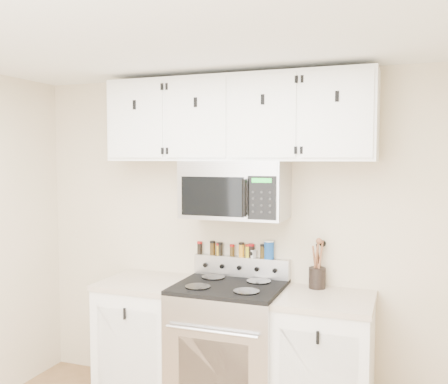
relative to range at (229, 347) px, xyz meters
The scene contains 20 objects.
back_wall 0.83m from the range, 90.00° to the left, with size 3.50×0.01×2.50m, color #BCB18D.
ceiling 2.46m from the range, 90.00° to the right, with size 3.50×3.50×0.01m, color white.
range is the anchor object (origin of this frame).
base_cabinet_left 0.69m from the range, behind, with size 0.64×0.62×0.92m.
base_cabinet_right 0.69m from the range, ahead, with size 0.64×0.62×0.92m.
microwave 1.15m from the range, 89.77° to the left, with size 0.76×0.44×0.42m.
upper_cabinets 1.67m from the range, 90.00° to the left, with size 2.00×0.35×0.62m.
utensil_crock 0.82m from the range, 21.34° to the left, with size 0.12×0.12×0.35m.
kitchen_timer 0.71m from the range, 73.03° to the left, with size 0.05×0.04×0.06m, color white.
salt_canister 0.77m from the range, 52.08° to the left, with size 0.08×0.08×0.14m.
spice_jar_0 0.80m from the range, 141.12° to the left, with size 0.04×0.04×0.10m.
spice_jar_1 0.76m from the range, 130.41° to the left, with size 0.04×0.04×0.11m.
spice_jar_2 0.74m from the range, 123.27° to the left, with size 0.04×0.04×0.09m.
spice_jar_3 0.74m from the range, 122.15° to the left, with size 0.04×0.04×0.10m.
spice_jar_4 0.72m from the range, 105.08° to the left, with size 0.04×0.04×0.09m.
spice_jar_5 0.73m from the range, 89.86° to the left, with size 0.04×0.04×0.11m.
spice_jar_6 0.72m from the range, 79.00° to the left, with size 0.04×0.04×0.10m.
spice_jar_7 0.73m from the range, 74.27° to the left, with size 0.05×0.05×0.11m.
spice_jar_8 0.75m from the range, 58.87° to the left, with size 0.04×0.04×0.11m.
spice_jar_9 0.75m from the range, 55.10° to the left, with size 0.04×0.04×0.10m.
Camera 1 is at (1.19, -1.91, 1.86)m, focal length 40.00 mm.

